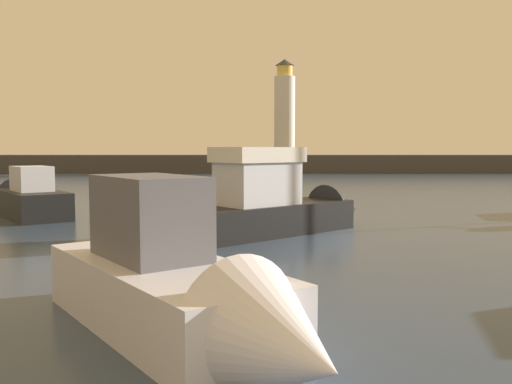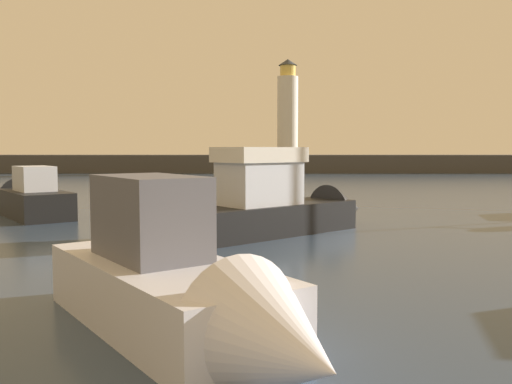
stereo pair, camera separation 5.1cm
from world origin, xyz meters
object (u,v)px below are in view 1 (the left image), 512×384
Objects in this scene: lighthouse at (285,110)px; motorboat_3 at (188,292)px; motorboat_0 at (25,199)px; motorboat_1 at (286,204)px.

lighthouse is 1.81× the size of motorboat_3.
motorboat_1 is at bearing -23.76° from motorboat_0.
motorboat_1 reaches higher than motorboat_3.
lighthouse is 46.09m from motorboat_0.
motorboat_0 is (-13.76, -43.44, -6.91)m from lighthouse.
motorboat_3 is (8.90, -15.63, 0.05)m from motorboat_0.
motorboat_3 is at bearing -60.33° from motorboat_0.
lighthouse is at bearing 86.73° from motorboat_1.
lighthouse reaches higher than motorboat_0.
motorboat_1 is at bearing -93.27° from lighthouse.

